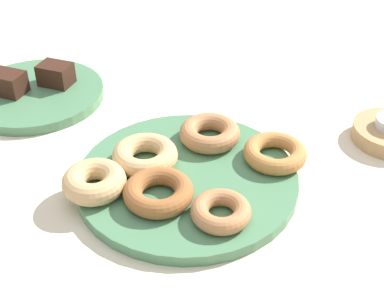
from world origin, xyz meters
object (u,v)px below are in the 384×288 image
(donut_2, at_px, (275,153))
(donut_3, at_px, (159,192))
(donut_1, at_px, (221,211))
(brownie_near, at_px, (8,83))
(brownie_far, at_px, (56,74))
(donut_plate, at_px, (187,179))
(donut_5, at_px, (145,156))
(donut_4, at_px, (94,182))
(cake_plate, at_px, (35,94))
(donut_0, at_px, (210,133))

(donut_2, distance_m, donut_3, 0.18)
(donut_1, distance_m, donut_2, 0.14)
(brownie_near, height_order, brownie_far, same)
(donut_2, distance_m, brownie_far, 0.41)
(donut_plate, bearing_deg, donut_2, 28.27)
(donut_plate, bearing_deg, donut_3, -111.71)
(donut_5, bearing_deg, brownie_far, 139.88)
(donut_4, bearing_deg, donut_plate, 28.75)
(donut_1, height_order, cake_plate, donut_1)
(donut_1, height_order, donut_5, donut_5)
(donut_0, distance_m, cake_plate, 0.33)
(donut_4, distance_m, brownie_near, 0.31)
(donut_plate, relative_size, donut_1, 4.04)
(donut_4, distance_m, brownie_far, 0.31)
(donut_2, xyz_separation_m, donut_5, (-0.17, -0.05, 0.00))
(donut_5, distance_m, brownie_far, 0.29)
(cake_plate, bearing_deg, donut_5, -31.95)
(donut_2, height_order, brownie_far, brownie_far)
(donut_2, bearing_deg, donut_plate, -151.73)
(donut_3, distance_m, donut_5, 0.08)
(donut_4, xyz_separation_m, cake_plate, (-0.20, 0.22, -0.02))
(donut_1, bearing_deg, donut_0, 106.29)
(donut_0, bearing_deg, donut_4, -130.09)
(donut_0, xyz_separation_m, donut_3, (-0.04, -0.14, -0.00))
(brownie_far, bearing_deg, donut_5, -40.12)
(donut_1, height_order, brownie_near, brownie_near)
(donut_1, bearing_deg, donut_4, 175.11)
(donut_0, xyz_separation_m, cake_plate, (-0.32, 0.08, -0.02))
(donut_4, xyz_separation_m, brownie_far, (-0.17, 0.25, 0.00))
(donut_0, bearing_deg, donut_2, -14.51)
(donut_1, relative_size, donut_3, 0.83)
(donut_1, bearing_deg, brownie_near, 151.38)
(donut_4, bearing_deg, cake_plate, 131.76)
(donut_0, height_order, donut_3, donut_0)
(donut_plate, height_order, donut_4, donut_4)
(donut_3, relative_size, donut_5, 0.99)
(donut_5, bearing_deg, donut_plate, -9.29)
(donut_1, distance_m, donut_3, 0.09)
(donut_0, bearing_deg, brownie_near, 170.40)
(donut_3, relative_size, cake_plate, 0.39)
(donut_5, distance_m, cake_plate, 0.29)
(brownie_far, bearing_deg, donut_1, -38.21)
(cake_plate, bearing_deg, donut_plate, -27.97)
(donut_4, relative_size, donut_5, 0.92)
(donut_plate, distance_m, donut_0, 0.09)
(donut_3, xyz_separation_m, donut_5, (-0.04, 0.07, 0.00))
(donut_1, relative_size, cake_plate, 0.32)
(donut_4, bearing_deg, donut_0, 49.91)
(donut_2, relative_size, donut_5, 0.97)
(donut_0, height_order, cake_plate, donut_0)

